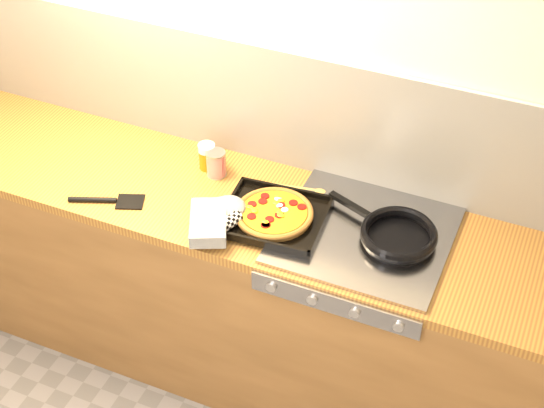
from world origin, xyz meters
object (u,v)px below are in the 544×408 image
at_px(frying_pan, 397,235).
at_px(juice_glass, 207,156).
at_px(pizza_on_tray, 256,215).
at_px(tomato_can, 216,164).

xyz_separation_m(frying_pan, juice_glass, (-0.81, 0.13, 0.02)).
xyz_separation_m(pizza_on_tray, frying_pan, (0.49, 0.10, -0.00)).
relative_size(pizza_on_tray, juice_glass, 4.42).
height_order(tomato_can, juice_glass, juice_glass).
distance_m(frying_pan, tomato_can, 0.76).
bearing_deg(juice_glass, pizza_on_tray, -36.22).
distance_m(pizza_on_tray, tomato_can, 0.33).
distance_m(frying_pan, juice_glass, 0.82).
bearing_deg(pizza_on_tray, juice_glass, 143.78).
bearing_deg(frying_pan, tomato_can, 172.24).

